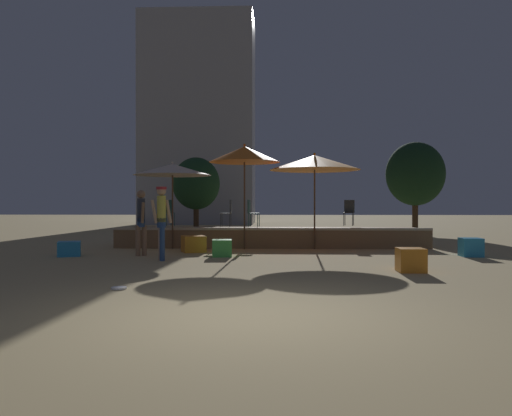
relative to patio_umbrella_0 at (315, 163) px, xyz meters
The scene contains 20 objects.
ground_plane 9.97m from the patio_umbrella_0, 99.84° to the right, with size 120.00×120.00×0.00m, color tan.
wooden_deck 3.10m from the patio_umbrella_0, 135.37° to the left, with size 10.13×2.58×0.67m.
patio_umbrella_0 is the anchor object (origin of this frame).
patio_umbrella_1 4.51m from the patio_umbrella_0, behind, with size 2.47×2.47×2.78m.
patio_umbrella_2 2.22m from the patio_umbrella_0, behind, with size 2.24×2.24×3.32m.
cube_seat_0 4.55m from the patio_umbrella_0, 163.18° to the right, with size 0.83×0.83×0.48m.
cube_seat_1 5.97m from the patio_umbrella_0, 72.90° to the right, with size 0.54×0.54×0.50m.
cube_seat_2 5.17m from the patio_umbrella_0, 26.74° to the right, with size 0.55×0.55×0.50m.
cube_seat_3 7.67m from the patio_umbrella_0, 161.03° to the right, with size 0.75×0.75×0.40m.
cube_seat_4 4.32m from the patio_umbrella_0, 139.49° to the right, with size 0.58×0.58×0.46m.
person_0 5.66m from the patio_umbrella_0, 155.79° to the right, with size 0.33×0.50×1.80m.
person_1 5.52m from the patio_umbrella_0, 140.96° to the right, with size 0.53×0.30×1.87m.
bistro_chair_0 2.69m from the patio_umbrella_0, 155.95° to the left, with size 0.41×0.41×0.90m.
bistro_chair_1 5.40m from the patio_umbrella_0, 163.63° to the left, with size 0.47×0.48×0.90m.
bistro_chair_2 2.77m from the patio_umbrella_0, 54.29° to the left, with size 0.42×0.43×0.90m.
bistro_chair_3 3.22m from the patio_umbrella_0, 167.42° to the left, with size 0.40×0.40×0.90m.
frisbee_disc 8.88m from the patio_umbrella_0, 117.05° to the right, with size 0.26×0.26×0.03m.
background_tree_0 10.25m from the patio_umbrella_0, 57.35° to the left, with size 2.79×2.79×4.42m.
background_tree_1 11.60m from the patio_umbrella_0, 117.68° to the left, with size 2.49×2.49×3.87m.
distant_building 22.03m from the patio_umbrella_0, 108.36° to the left, with size 7.98×4.83×14.86m.
Camera 1 is at (0.40, -6.27, 1.41)m, focal length 35.00 mm.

